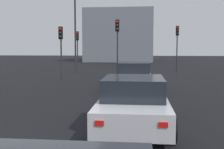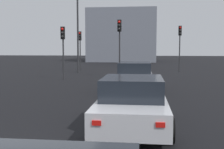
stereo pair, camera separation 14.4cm
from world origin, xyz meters
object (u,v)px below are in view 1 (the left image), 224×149
object	(u,v)px
car_silver_left_lead	(133,77)
traffic_light_far_left	(61,42)
car_white_left_second	(134,103)
traffic_light_far_right	(77,42)
traffic_light_near_left	(177,39)
street_lamp_kerbside	(75,25)
traffic_light_near_right	(117,36)

from	to	relation	value
car_silver_left_lead	traffic_light_far_left	size ratio (longest dim) A/B	1.23
car_white_left_second	traffic_light_far_left	world-z (taller)	traffic_light_far_left
car_silver_left_lead	traffic_light_far_right	bearing A→B (deg)	22.92
car_silver_left_lead	traffic_light_far_right	size ratio (longest dim) A/B	1.18
traffic_light_near_left	street_lamp_kerbside	size ratio (longest dim) A/B	0.58
car_silver_left_lead	street_lamp_kerbside	world-z (taller)	street_lamp_kerbside
traffic_light_far_right	car_white_left_second	bearing A→B (deg)	22.52
traffic_light_far_left	street_lamp_kerbside	world-z (taller)	street_lamp_kerbside
traffic_light_near_right	car_silver_left_lead	bearing A→B (deg)	19.50
traffic_light_near_right	traffic_light_far_left	distance (m)	4.36
car_silver_left_lead	traffic_light_far_left	bearing A→B (deg)	45.43
car_silver_left_lead	traffic_light_near_right	xyz separation A→B (m)	(6.95, 1.47, 2.44)
traffic_light_near_right	car_white_left_second	bearing A→B (deg)	14.58
traffic_light_near_left	traffic_light_near_right	size ratio (longest dim) A/B	0.98
traffic_light_far_right	street_lamp_kerbside	world-z (taller)	street_lamp_kerbside
car_white_left_second	traffic_light_near_left	size ratio (longest dim) A/B	1.06
traffic_light_near_right	traffic_light_far_left	size ratio (longest dim) A/B	1.16
traffic_light_near_right	street_lamp_kerbside	distance (m)	5.95
car_silver_left_lead	traffic_light_near_right	distance (m)	7.51
car_silver_left_lead	traffic_light_far_left	distance (m)	7.67
traffic_light_near_right	traffic_light_far_right	xyz separation A→B (m)	(6.80, 4.70, -0.32)
car_white_left_second	traffic_light_far_right	bearing A→B (deg)	16.81
car_white_left_second	traffic_light_far_left	xyz separation A→B (m)	(12.03, 5.63, 2.04)
car_silver_left_lead	traffic_light_near_left	xyz separation A→B (m)	(12.51, -3.68, 2.37)
car_silver_left_lead	car_white_left_second	size ratio (longest dim) A/B	1.02
traffic_light_far_left	car_silver_left_lead	bearing A→B (deg)	47.21
traffic_light_near_right	traffic_light_far_left	world-z (taller)	traffic_light_near_right
traffic_light_near_right	street_lamp_kerbside	world-z (taller)	street_lamp_kerbside
traffic_light_near_left	traffic_light_far_left	distance (m)	11.73
traffic_light_far_right	street_lamp_kerbside	size ratio (longest dim) A/B	0.53
car_white_left_second	traffic_light_far_right	distance (m)	21.78
traffic_light_far_right	street_lamp_kerbside	distance (m)	3.23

